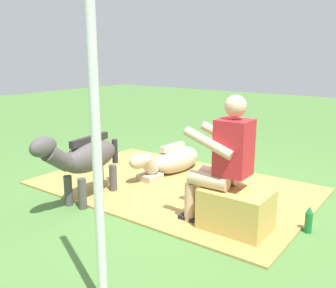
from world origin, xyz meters
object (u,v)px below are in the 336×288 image
at_px(pony_standing, 85,158).
at_px(person_seated, 223,157).
at_px(soda_bottle, 309,220).
at_px(hay_bale, 236,210).
at_px(pony_lying, 172,160).
at_px(tent_pole_left, 96,137).

bearing_deg(pony_standing, person_seated, -167.44).
xyz_separation_m(pony_standing, soda_bottle, (-2.27, -0.71, -0.39)).
distance_m(hay_bale, pony_lying, 1.83).
xyz_separation_m(hay_bale, tent_pole_left, (0.18, 1.55, 0.97)).
distance_m(pony_standing, soda_bottle, 2.41).
bearing_deg(tent_pole_left, person_seated, -90.89).
xyz_separation_m(hay_bale, soda_bottle, (-0.57, -0.37, -0.08)).
bearing_deg(pony_standing, hay_bale, -168.51).
distance_m(person_seated, pony_standing, 1.58).
bearing_deg(person_seated, pony_lying, -38.00).
bearing_deg(pony_standing, tent_pole_left, 141.49).
bearing_deg(hay_bale, person_seated, 0.93).
bearing_deg(pony_standing, soda_bottle, -162.61).
bearing_deg(person_seated, pony_standing, 12.56).
xyz_separation_m(person_seated, soda_bottle, (-0.73, -0.37, -0.57)).
bearing_deg(pony_lying, soda_bottle, 161.80).
relative_size(pony_standing, soda_bottle, 5.16).
relative_size(hay_bale, pony_standing, 0.47).
distance_m(hay_bale, pony_standing, 1.76).
height_order(pony_standing, pony_lying, pony_standing).
distance_m(pony_lying, tent_pole_left, 3.07).
distance_m(hay_bale, tent_pole_left, 1.83).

